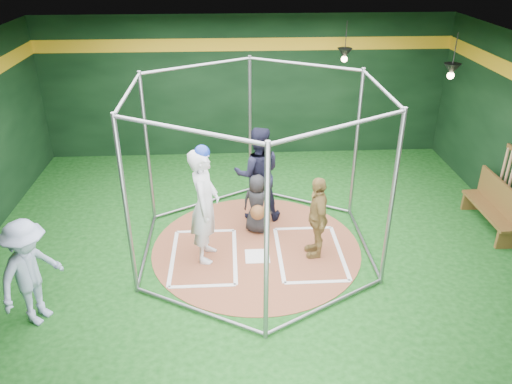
{
  "coord_description": "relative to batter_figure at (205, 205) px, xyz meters",
  "views": [
    {
      "loc": [
        -0.44,
        -7.66,
        5.11
      ],
      "look_at": [
        0.0,
        0.1,
        1.1
      ],
      "focal_mm": 35.0,
      "sensor_mm": 36.0,
      "label": 1
    }
  ],
  "objects": [
    {
      "name": "room_shell",
      "position": [
        0.89,
        0.25,
        0.69
      ],
      "size": [
        10.1,
        9.1,
        3.53
      ],
      "color": "#0D3C0E",
      "rests_on": "ground"
    },
    {
      "name": "clay_disc",
      "position": [
        0.89,
        0.24,
        -1.06
      ],
      "size": [
        3.8,
        3.8,
        0.01
      ],
      "primitive_type": "cylinder",
      "color": "brown",
      "rests_on": "ground"
    },
    {
      "name": "home_plate",
      "position": [
        0.89,
        -0.06,
        -1.05
      ],
      "size": [
        0.43,
        0.43,
        0.01
      ],
      "primitive_type": "cube",
      "color": "white",
      "rests_on": "clay_disc"
    },
    {
      "name": "batter_box_left",
      "position": [
        -0.06,
        -0.01,
        -1.05
      ],
      "size": [
        1.17,
        1.77,
        0.01
      ],
      "color": "white",
      "rests_on": "clay_disc"
    },
    {
      "name": "batter_box_right",
      "position": [
        1.84,
        -0.01,
        -1.05
      ],
      "size": [
        1.17,
        1.77,
        0.01
      ],
      "color": "white",
      "rests_on": "clay_disc"
    },
    {
      "name": "batting_cage",
      "position": [
        0.89,
        0.24,
        0.44
      ],
      "size": [
        4.05,
        4.67,
        3.0
      ],
      "color": "gray",
      "rests_on": "ground"
    },
    {
      "name": "pendant_lamp_near",
      "position": [
        3.09,
        3.84,
        1.68
      ],
      "size": [
        0.34,
        0.34,
        0.9
      ],
      "color": "black",
      "rests_on": "room_shell"
    },
    {
      "name": "pendant_lamp_far",
      "position": [
        4.89,
        2.24,
        1.68
      ],
      "size": [
        0.34,
        0.34,
        0.9
      ],
      "color": "black",
      "rests_on": "room_shell"
    },
    {
      "name": "batter_figure",
      "position": [
        0.0,
        0.0,
        0.0
      ],
      "size": [
        0.58,
        0.8,
        2.13
      ],
      "color": "silver",
      "rests_on": "clay_disc"
    },
    {
      "name": "visitor_leopard",
      "position": [
        1.93,
        -0.01,
        -0.3
      ],
      "size": [
        0.37,
        0.89,
        1.51
      ],
      "primitive_type": "imported",
      "rotation": [
        0.0,
        0.0,
        -1.56
      ],
      "color": "tan",
      "rests_on": "clay_disc"
    },
    {
      "name": "catcher_figure",
      "position": [
        0.94,
        0.81,
        -0.47
      ],
      "size": [
        0.67,
        0.67,
        1.17
      ],
      "color": "black",
      "rests_on": "clay_disc"
    },
    {
      "name": "umpire",
      "position": [
        0.98,
        1.35,
        -0.09
      ],
      "size": [
        0.94,
        0.74,
        1.92
      ],
      "primitive_type": "imported",
      "rotation": [
        0.0,
        0.0,
        3.15
      ],
      "color": "black",
      "rests_on": "clay_disc"
    },
    {
      "name": "bystander_blue",
      "position": [
        -2.43,
        -1.48,
        -0.22
      ],
      "size": [
        1.04,
        1.25,
        1.68
      ],
      "primitive_type": "imported",
      "rotation": [
        0.0,
        0.0,
        1.12
      ],
      "color": "#92A0C1",
      "rests_on": "ground"
    },
    {
      "name": "dugout_bench",
      "position": [
        5.51,
        0.71,
        -0.57
      ],
      "size": [
        0.39,
        1.65,
        0.96
      ],
      "color": "brown",
      "rests_on": "ground"
    }
  ]
}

